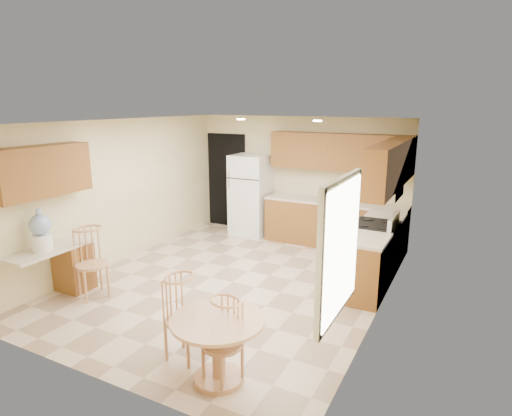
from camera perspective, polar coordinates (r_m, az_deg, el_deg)
The scene contains 30 objects.
floor at distance 6.89m, azimuth -3.12°, elevation -9.82°, with size 5.50×5.50×0.00m, color #CCB194.
ceiling at distance 6.32m, azimuth -3.43°, elevation 11.42°, with size 4.50×5.50×0.02m, color white.
wall_back at distance 8.92m, azimuth 5.78°, elevation 4.02°, with size 4.50×0.02×2.50m, color beige.
wall_front at distance 4.46m, azimuth -21.70°, elevation -7.08°, with size 4.50×0.02×2.50m, color beige.
wall_left at distance 7.86m, azimuth -17.55°, elevation 2.09°, with size 0.02×5.50×2.50m, color beige.
wall_right at distance 5.72m, azimuth 16.55°, elevation -2.12°, with size 0.02×5.50×2.50m, color beige.
doorway at distance 9.71m, azimuth -3.93°, elevation 3.67°, with size 0.90×0.02×2.10m, color black.
base_cab_back at distance 8.54m, azimuth 10.35°, elevation -2.19°, with size 2.75×0.60×0.87m, color brown.
counter_back at distance 8.43m, azimuth 10.49°, elevation 0.78°, with size 2.75×0.63×0.04m, color beige.
base_cab_right_a at distance 7.75m, azimuth 16.65°, elevation -4.24°, with size 0.60×0.59×0.87m, color brown.
counter_right_a at distance 7.63m, azimuth 16.89°, elevation -0.99°, with size 0.63×0.59×0.04m, color beige.
base_cab_right_b at distance 6.40m, azimuth 14.10°, elevation -7.94°, with size 0.60×0.80×0.87m, color brown.
counter_right_b at distance 6.25m, azimuth 14.34°, elevation -4.06°, with size 0.63×0.80×0.04m, color beige.
upper_cab_back at distance 8.40m, azimuth 11.05°, elevation 7.36°, with size 2.75×0.33×0.70m, color brown.
upper_cab_right at distance 6.79m, azimuth 17.54°, elevation 5.47°, with size 0.33×2.42×0.70m, color brown.
upper_cab_left at distance 6.61m, azimuth -26.66°, elevation 4.42°, with size 0.33×1.40×0.70m, color brown.
sink at distance 8.43m, azimuth 10.33°, elevation 0.94°, with size 0.78×0.44×0.01m, color silver.
range_hood at distance 6.85m, azimuth 16.53°, elevation 1.95°, with size 0.50×0.76×0.14m, color silver.
desk_pedestal at distance 7.07m, azimuth -23.11°, elevation -7.20°, with size 0.48×0.42×0.72m, color brown.
desk_top at distance 6.73m, azimuth -25.90°, elevation -5.02°, with size 0.50×1.20×0.04m, color beige.
window at distance 3.92m, azimuth 11.16°, elevation -5.30°, with size 0.06×1.12×1.30m.
can_light_a at distance 7.61m, azimuth -2.01°, elevation 11.74°, with size 0.14×0.14×0.02m, color white.
can_light_b at distance 7.03m, azimuth 8.19°, elevation 11.43°, with size 0.14×0.14×0.02m, color white.
refrigerator at distance 9.07m, azimuth -0.69°, elevation 1.73°, with size 0.76×0.74×1.71m.
stove at distance 7.11m, azimuth 15.41°, elevation -5.50°, with size 0.65×0.76×1.09m.
dining_table at distance 4.49m, azimuth -5.08°, elevation -17.19°, with size 0.95×0.95×0.70m.
chair_table_a at distance 4.78m, azimuth -10.25°, elevation -13.66°, with size 0.42×0.54×0.95m.
chair_table_b at distance 4.36m, azimuth -5.15°, elevation -16.94°, with size 0.39×0.42×0.88m.
chair_desk at distance 6.57m, azimuth -21.78°, elevation -6.23°, with size 0.45×0.58×1.02m.
water_crock at distance 6.60m, azimuth -26.76°, elevation -2.84°, with size 0.29×0.29×0.60m.
Camera 1 is at (3.23, -5.42, 2.77)m, focal length 30.00 mm.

